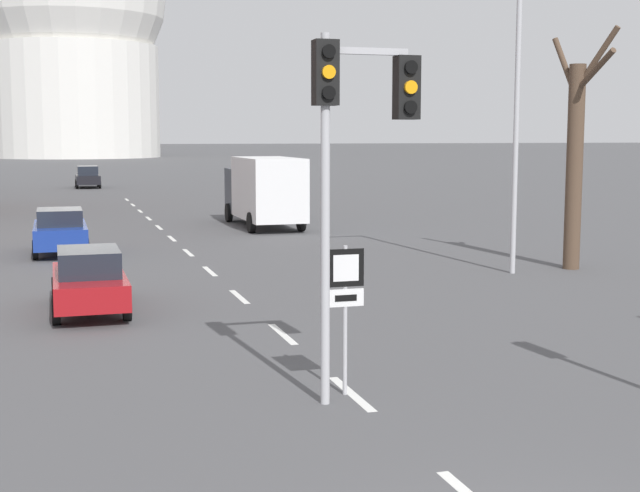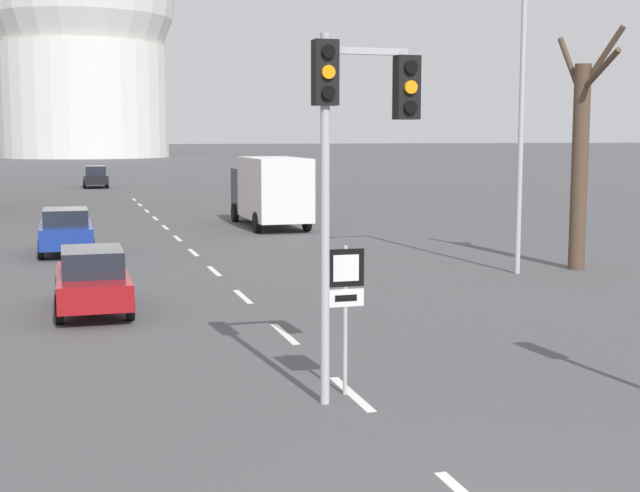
% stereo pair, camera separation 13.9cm
% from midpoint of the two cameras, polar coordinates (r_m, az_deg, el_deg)
% --- Properties ---
extents(lane_stripe_1, '(0.16, 2.00, 0.01)m').
position_cam_midpoint_polar(lane_stripe_1, '(14.52, 1.75, -9.41)').
color(lane_stripe_1, silver).
rests_on(lane_stripe_1, ground_plane).
extents(lane_stripe_2, '(0.16, 2.00, 0.01)m').
position_cam_midpoint_polar(lane_stripe_2, '(18.70, -2.63, -5.64)').
color(lane_stripe_2, silver).
rests_on(lane_stripe_2, ground_plane).
extents(lane_stripe_3, '(0.16, 2.00, 0.01)m').
position_cam_midpoint_polar(lane_stripe_3, '(23.01, -5.36, -3.25)').
color(lane_stripe_3, silver).
rests_on(lane_stripe_3, ground_plane).
extents(lane_stripe_4, '(0.16, 2.00, 0.01)m').
position_cam_midpoint_polar(lane_stripe_4, '(27.38, -7.22, -1.61)').
color(lane_stripe_4, silver).
rests_on(lane_stripe_4, ground_plane).
extents(lane_stripe_5, '(0.16, 2.00, 0.01)m').
position_cam_midpoint_polar(lane_stripe_5, '(31.78, -8.56, -0.42)').
color(lane_stripe_5, silver).
rests_on(lane_stripe_5, ground_plane).
extents(lane_stripe_6, '(0.16, 2.00, 0.01)m').
position_cam_midpoint_polar(lane_stripe_6, '(36.21, -9.57, 0.48)').
color(lane_stripe_6, silver).
rests_on(lane_stripe_6, ground_plane).
extents(lane_stripe_7, '(0.16, 2.00, 0.01)m').
position_cam_midpoint_polar(lane_stripe_7, '(40.65, -10.36, 1.18)').
color(lane_stripe_7, silver).
rests_on(lane_stripe_7, ground_plane).
extents(lane_stripe_8, '(0.16, 2.00, 0.01)m').
position_cam_midpoint_polar(lane_stripe_8, '(45.11, -11.00, 1.75)').
color(lane_stripe_8, silver).
rests_on(lane_stripe_8, ground_plane).
extents(lane_stripe_9, '(0.16, 2.00, 0.01)m').
position_cam_midpoint_polar(lane_stripe_9, '(49.57, -11.52, 2.21)').
color(lane_stripe_9, silver).
rests_on(lane_stripe_9, ground_plane).
extents(lane_stripe_10, '(0.16, 2.00, 0.01)m').
position_cam_midpoint_polar(lane_stripe_10, '(54.04, -11.96, 2.59)').
color(lane_stripe_10, silver).
rests_on(lane_stripe_10, ground_plane).
extents(lane_stripe_11, '(0.16, 2.00, 0.01)m').
position_cam_midpoint_polar(lane_stripe_11, '(58.51, -12.33, 2.92)').
color(lane_stripe_11, silver).
rests_on(lane_stripe_11, ground_plane).
extents(traffic_signal_centre_tall, '(1.66, 0.34, 5.63)m').
position_cam_midpoint_polar(traffic_signal_centre_tall, '(13.51, 1.82, 7.63)').
color(traffic_signal_centre_tall, '#B2B2B7').
rests_on(traffic_signal_centre_tall, ground_plane).
extents(route_sign_post, '(0.60, 0.08, 2.41)m').
position_cam_midpoint_polar(route_sign_post, '(14.08, 1.36, -3.09)').
color(route_sign_post, '#B2B2B7').
rests_on(route_sign_post, ground_plane).
extents(street_lamp_right, '(1.86, 0.36, 9.40)m').
position_cam_midpoint_polar(street_lamp_right, '(26.99, 11.83, 10.17)').
color(street_lamp_right, '#B2B2B7').
rests_on(street_lamp_right, ground_plane).
extents(sedan_near_left, '(1.84, 4.28, 1.59)m').
position_cam_midpoint_polar(sedan_near_left, '(32.34, -16.41, 0.94)').
color(sedan_near_left, navy).
rests_on(sedan_near_left, ground_plane).
extents(sedan_near_right, '(1.88, 4.20, 1.71)m').
position_cam_midpoint_polar(sedan_near_right, '(72.34, -14.70, 4.29)').
color(sedan_near_right, black).
rests_on(sedan_near_right, ground_plane).
extents(sedan_mid_centre, '(1.70, 4.22, 1.51)m').
position_cam_midpoint_polar(sedan_mid_centre, '(21.55, -14.75, -2.09)').
color(sedan_mid_centre, maroon).
rests_on(sedan_mid_centre, ground_plane).
extents(delivery_truck, '(2.44, 7.20, 3.14)m').
position_cam_midpoint_polar(delivery_truck, '(40.17, -3.69, 3.64)').
color(delivery_truck, '#333842').
rests_on(delivery_truck, ground_plane).
extents(bare_tree_right_near, '(1.10, 2.65, 7.33)m').
position_cam_midpoint_polar(bare_tree_right_near, '(28.42, 15.91, 5.50)').
color(bare_tree_right_near, brown).
rests_on(bare_tree_right_near, ground_plane).
extents(capitol_dome, '(33.73, 33.73, 47.65)m').
position_cam_midpoint_polar(capitol_dome, '(172.71, -15.53, 13.22)').
color(capitol_dome, silver).
rests_on(capitol_dome, ground_plane).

